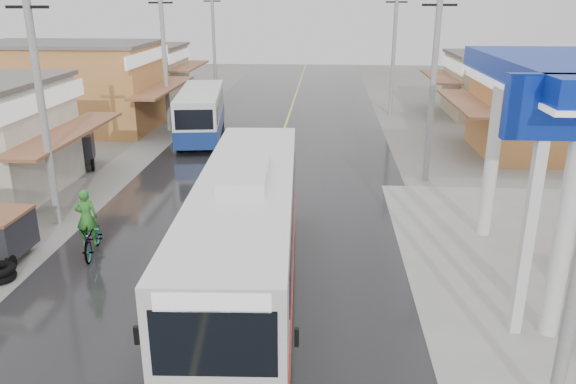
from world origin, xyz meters
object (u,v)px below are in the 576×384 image
object	(u,v)px
coach_bus	(247,235)
tricycle_near	(4,234)
second_bus	(201,113)
cyclist	(91,233)
tyre_stack	(0,273)
tricycle_far	(78,146)

from	to	relation	value
coach_bus	tricycle_near	world-z (taller)	coach_bus
second_bus	tricycle_near	world-z (taller)	second_bus
cyclist	tyre_stack	xyz separation A→B (m)	(-1.98, -1.85, -0.51)
cyclist	tricycle_near	xyz separation A→B (m)	(-2.47, -0.56, 0.14)
second_bus	tricycle_near	bearing A→B (deg)	-106.97
second_bus	coach_bus	bearing A→B (deg)	-81.62
coach_bus	tricycle_near	size ratio (longest dim) A/B	5.85
tricycle_far	second_bus	bearing A→B (deg)	33.25
second_bus	cyclist	world-z (taller)	second_bus
tricycle_near	cyclist	bearing A→B (deg)	13.67
tricycle_near	coach_bus	bearing A→B (deg)	-10.85
tricycle_far	tyre_stack	size ratio (longest dim) A/B	2.78
cyclist	tyre_stack	world-z (taller)	cyclist
coach_bus	tricycle_far	distance (m)	15.15
coach_bus	cyclist	distance (m)	5.75
second_bus	tricycle_far	bearing A→B (deg)	-135.16
tricycle_near	tyre_stack	size ratio (longest dim) A/B	2.25
tyre_stack	coach_bus	bearing A→B (deg)	-2.47
tricycle_near	tyre_stack	distance (m)	1.52
coach_bus	tyre_stack	world-z (taller)	coach_bus
tricycle_near	tricycle_far	xyz separation A→B (m)	(-2.00, 10.00, 0.14)
coach_bus	cyclist	bearing A→B (deg)	154.94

